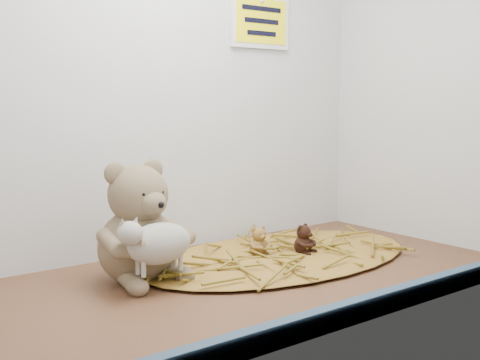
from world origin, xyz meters
TOP-DOWN VIEW (x-y plane):
  - alcove_shell at (0.00, 9.00)cm, footprint 120.40×60.20cm
  - front_rail at (0.00, -28.80)cm, footprint 119.28×2.20cm
  - straw_bed at (18.71, 7.80)cm, footprint 68.75×39.92cm
  - main_teddy at (-14.54, 12.35)cm, footprint 21.05×22.01cm
  - toy_lamb at (-14.54, 3.84)cm, footprint 16.77×10.24cm
  - mini_teddy_tan at (14.30, 10.29)cm, footprint 5.72×5.97cm
  - mini_teddy_brown at (23.11, 5.30)cm, footprint 6.88×7.07cm
  - wall_sign at (30.00, 29.40)cm, footprint 16.00×1.20cm

SIDE VIEW (x-z plane):
  - straw_bed at x=18.71cm, z-range 0.00..1.33cm
  - front_rail at x=0.00cm, z-range 0.00..3.60cm
  - mini_teddy_tan at x=14.30cm, z-range 1.33..7.72cm
  - mini_teddy_brown at x=23.11cm, z-range 1.33..7.98cm
  - toy_lamb at x=-14.54cm, z-range 3.55..14.39cm
  - main_teddy at x=-14.54cm, z-range 0.00..23.74cm
  - alcove_shell at x=0.00cm, z-range -0.20..90.20cm
  - wall_sign at x=30.00cm, z-range 49.50..60.50cm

